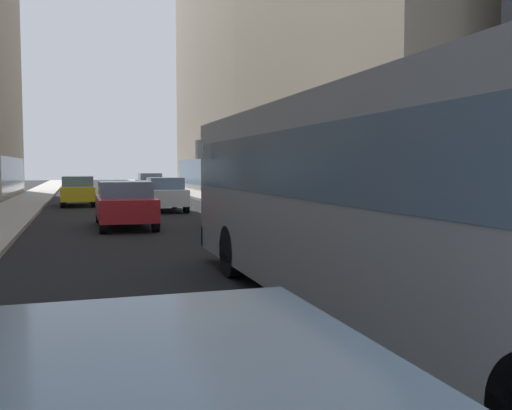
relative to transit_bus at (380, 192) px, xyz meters
The scene contains 10 objects.
ground_plane 29.10m from the transit_bus, 92.37° to the left, with size 120.00×120.00×0.00m, color black.
sidewalk_left 29.87m from the transit_bus, 103.38° to the left, with size 2.40×110.00×0.15m, color #ADA89E.
sidewalk_right 29.41m from the transit_bus, 81.18° to the left, with size 2.40×110.00×0.15m, color #9E9991.
building_right_far 40.11m from the transit_bus, 74.23° to the left, with size 10.27×23.82×19.18m.
transit_bus is the anchor object (origin of this frame).
car_white_van 20.28m from the transit_bus, 90.00° to the left, with size 1.71×4.16×1.62m.
car_red_coupe 13.63m from the transit_bus, 100.17° to the left, with size 1.88×4.60×1.62m.
car_silver_sedan 11.76m from the transit_bus, 82.16° to the left, with size 1.95×4.47×1.62m.
car_yellow_taxi 25.80m from the transit_bus, 98.92° to the left, with size 1.74×4.32×1.62m.
car_grey_wagon 39.75m from the transit_bus, 87.69° to the left, with size 1.87×4.67×1.62m.
Camera 1 is at (-2.72, -0.80, 2.12)m, focal length 39.32 mm.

